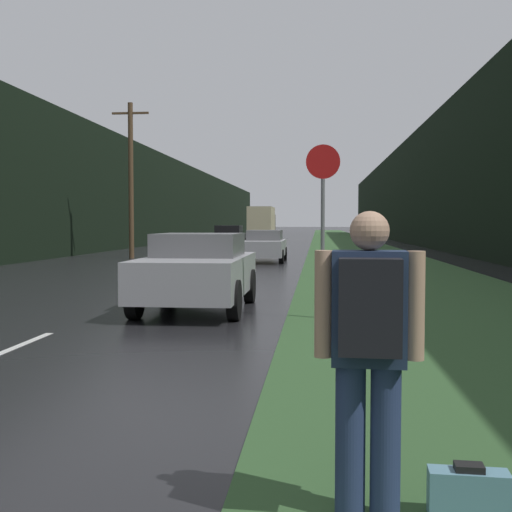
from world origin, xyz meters
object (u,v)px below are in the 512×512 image
at_px(stop_sign, 323,217).
at_px(car_passing_near, 198,271).
at_px(car_passing_far, 265,246).
at_px(delivery_truck, 262,222).
at_px(suitcase, 469,495).
at_px(car_oncoming, 229,237).
at_px(hitchhiker_with_backpack, 369,346).

distance_m(stop_sign, car_passing_near, 2.83).
bearing_deg(stop_sign, car_passing_near, 157.80).
relative_size(stop_sign, car_passing_far, 0.71).
height_order(car_passing_far, delivery_truck, delivery_truck).
bearing_deg(car_passing_near, suitcase, 110.27).
relative_size(car_passing_near, car_passing_far, 0.95).
relative_size(car_passing_far, car_oncoming, 1.07).
relative_size(car_passing_near, delivery_truck, 0.51).
height_order(car_passing_near, car_oncoming, car_oncoming).
bearing_deg(stop_sign, car_passing_far, 98.18).
bearing_deg(delivery_truck, car_oncoming, -90.00).
distance_m(car_passing_near, delivery_truck, 55.99).
bearing_deg(delivery_truck, suitcase, -83.99).
bearing_deg(stop_sign, suitcase, -84.22).
bearing_deg(hitchhiker_with_backpack, car_passing_near, 109.75).
relative_size(hitchhiker_with_backpack, car_oncoming, 0.44).
bearing_deg(car_oncoming, suitcase, -80.10).
height_order(suitcase, car_passing_near, car_passing_near).
xyz_separation_m(hitchhiker_with_backpack, car_oncoming, (-6.22, 39.04, -0.23)).
distance_m(stop_sign, delivery_truck, 57.18).
bearing_deg(hitchhiker_with_backpack, suitcase, 10.46).
bearing_deg(hitchhiker_with_backpack, car_passing_far, 99.13).
xyz_separation_m(suitcase, car_passing_far, (-3.22, 24.64, 0.56)).
bearing_deg(car_passing_far, car_passing_near, 90.00).
bearing_deg(hitchhiker_with_backpack, delivery_truck, 98.54).
height_order(hitchhiker_with_backpack, delivery_truck, delivery_truck).
bearing_deg(suitcase, delivery_truck, 99.05).
distance_m(stop_sign, hitchhiker_with_backpack, 7.84).
bearing_deg(car_oncoming, car_passing_far, -75.95).
xyz_separation_m(hitchhiker_with_backpack, car_passing_near, (-2.64, 8.78, -0.24)).
relative_size(hitchhiker_with_backpack, car_passing_far, 0.41).
distance_m(suitcase, car_passing_near, 9.31).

